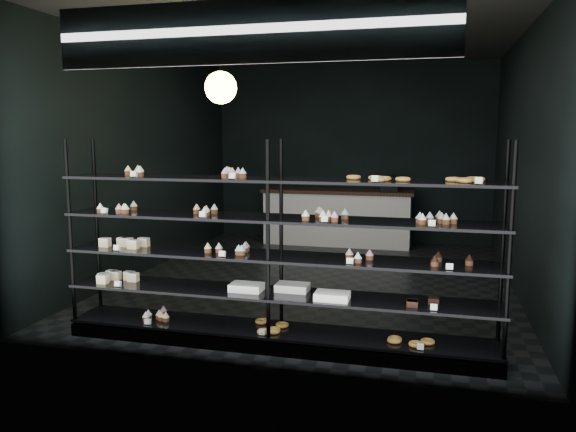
{
  "coord_description": "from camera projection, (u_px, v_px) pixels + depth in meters",
  "views": [
    {
      "loc": [
        1.46,
        -7.25,
        1.96
      ],
      "look_at": [
        0.08,
        -1.9,
        1.14
      ],
      "focal_mm": 35.0,
      "sensor_mm": 36.0,
      "label": 1
    }
  ],
  "objects": [
    {
      "name": "service_counter",
      "position": [
        338.0,
        216.0,
        9.95
      ],
      "size": [
        2.66,
        0.65,
        1.23
      ],
      "color": "silver",
      "rests_on": "room"
    },
    {
      "name": "display_shelf",
      "position": [
        272.0,
        280.0,
        5.14
      ],
      "size": [
        4.0,
        0.5,
        1.91
      ],
      "color": "black",
      "rests_on": "room"
    },
    {
      "name": "room",
      "position": [
        318.0,
        161.0,
        7.36
      ],
      "size": [
        5.01,
        6.01,
        3.2
      ],
      "color": "black",
      "rests_on": "ground"
    },
    {
      "name": "pendant_lamp",
      "position": [
        221.0,
        88.0,
        6.05
      ],
      "size": [
        0.35,
        0.35,
        0.9
      ],
      "color": "black",
      "rests_on": "room"
    },
    {
      "name": "signage",
      "position": [
        245.0,
        31.0,
        4.39
      ],
      "size": [
        3.3,
        0.05,
        0.5
      ],
      "color": "#0C183F",
      "rests_on": "room"
    }
  ]
}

